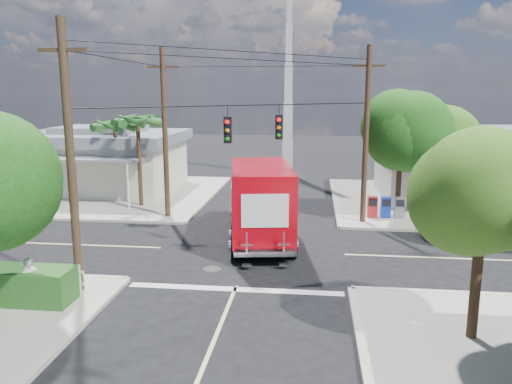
# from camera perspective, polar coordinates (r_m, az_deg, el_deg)

# --- Properties ---
(ground) EXTENTS (120.00, 120.00, 0.00)m
(ground) POSITION_cam_1_polar(r_m,az_deg,el_deg) (21.63, -0.62, -6.76)
(ground) COLOR black
(ground) RESTS_ON ground
(sidewalk_ne) EXTENTS (14.12, 14.12, 0.14)m
(sidewalk_ne) POSITION_cam_1_polar(r_m,az_deg,el_deg) (33.02, 21.00, -1.06)
(sidewalk_ne) COLOR #9F9A90
(sidewalk_ne) RESTS_ON ground
(sidewalk_nw) EXTENTS (14.12, 14.12, 0.14)m
(sidewalk_nw) POSITION_cam_1_polar(r_m,az_deg,el_deg) (34.70, -16.37, -0.20)
(sidewalk_nw) COLOR #9F9A90
(sidewalk_nw) RESTS_ON ground
(road_markings) EXTENTS (32.00, 32.00, 0.01)m
(road_markings) POSITION_cam_1_polar(r_m,az_deg,el_deg) (20.24, -1.15, -8.03)
(road_markings) COLOR beige
(road_markings) RESTS_ON ground
(building_ne) EXTENTS (11.80, 10.20, 4.50)m
(building_ne) POSITION_cam_1_polar(r_m,az_deg,el_deg) (34.12, 23.46, 2.97)
(building_ne) COLOR beige
(building_ne) RESTS_ON sidewalk_ne
(building_nw) EXTENTS (10.80, 10.20, 4.30)m
(building_nw) POSITION_cam_1_polar(r_m,az_deg,el_deg) (36.24, -17.22, 3.67)
(building_nw) COLOR beige
(building_nw) RESTS_ON sidewalk_nw
(radio_tower) EXTENTS (0.80, 0.80, 17.00)m
(radio_tower) POSITION_cam_1_polar(r_m,az_deg,el_deg) (40.47, 3.71, 9.75)
(radio_tower) COLOR silver
(radio_tower) RESTS_ON ground
(tree_ne_front) EXTENTS (4.21, 4.14, 6.66)m
(tree_ne_front) POSITION_cam_1_polar(r_m,az_deg,el_deg) (27.61, 16.33, 6.81)
(tree_ne_front) COLOR #422D1C
(tree_ne_front) RESTS_ON sidewalk_ne
(tree_ne_back) EXTENTS (3.77, 3.66, 5.82)m
(tree_ne_back) POSITION_cam_1_polar(r_m,az_deg,el_deg) (30.33, 20.46, 5.82)
(tree_ne_back) COLOR #422D1C
(tree_ne_back) RESTS_ON sidewalk_ne
(tree_se) EXTENTS (3.67, 3.54, 5.62)m
(tree_se) POSITION_cam_1_polar(r_m,az_deg,el_deg) (14.12, 24.66, -0.58)
(tree_se) COLOR #422D1C
(tree_se) RESTS_ON sidewalk_se
(palm_nw_front) EXTENTS (3.01, 3.08, 5.59)m
(palm_nw_front) POSITION_cam_1_polar(r_m,az_deg,el_deg) (29.72, -13.38, 7.78)
(palm_nw_front) COLOR #422D1C
(palm_nw_front) RESTS_ON sidewalk_nw
(palm_nw_back) EXTENTS (3.01, 3.08, 5.19)m
(palm_nw_back) POSITION_cam_1_polar(r_m,az_deg,el_deg) (31.86, -15.84, 7.20)
(palm_nw_back) COLOR #422D1C
(palm_nw_back) RESTS_ON sidewalk_nw
(utility_poles) EXTENTS (12.00, 10.68, 9.00)m
(utility_poles) POSITION_cam_1_polar(r_m,az_deg,el_deg) (22.49, -4.15, 6.09)
(utility_poles) COLOR #473321
(utility_poles) RESTS_ON ground
(picket_fence) EXTENTS (5.94, 0.06, 1.00)m
(picket_fence) POSITION_cam_1_polar(r_m,az_deg,el_deg) (19.06, -27.22, -8.41)
(picket_fence) COLOR silver
(picket_fence) RESTS_ON sidewalk_sw
(vending_boxes) EXTENTS (1.90, 0.50, 1.10)m
(vending_boxes) POSITION_cam_1_polar(r_m,az_deg,el_deg) (27.54, 14.60, -1.69)
(vending_boxes) COLOR #B11922
(vending_boxes) RESTS_ON sidewalk_ne
(delivery_truck) EXTENTS (3.73, 8.50, 3.56)m
(delivery_truck) POSITION_cam_1_polar(r_m,az_deg,el_deg) (22.88, 0.48, -1.05)
(delivery_truck) COLOR black
(delivery_truck) RESTS_ON ground
(parked_car) EXTENTS (5.42, 2.98, 1.44)m
(parked_car) POSITION_cam_1_polar(r_m,az_deg,el_deg) (25.00, 26.08, -3.73)
(parked_car) COLOR silver
(parked_car) RESTS_ON ground
(pedestrian) EXTENTS (0.66, 0.66, 1.54)m
(pedestrian) POSITION_cam_1_polar(r_m,az_deg,el_deg) (17.29, -24.38, -9.31)
(pedestrian) COLOR beige
(pedestrian) RESTS_ON sidewalk_sw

